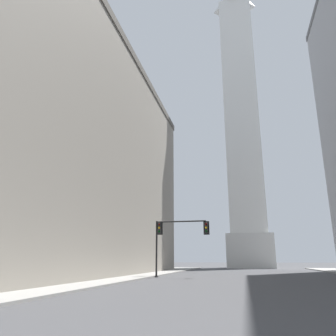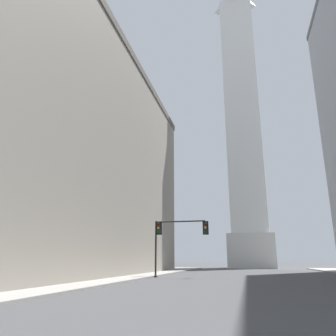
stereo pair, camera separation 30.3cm
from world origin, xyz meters
name	(u,v)px [view 1 (the left image)]	position (x,y,z in m)	size (l,w,h in m)	color
sidewalk_left	(104,280)	(-12.18, 25.10, 0.07)	(5.00, 83.66, 0.15)	gray
building_left	(19,157)	(-24.77, 29.19, 12.65)	(24.98, 49.22, 25.29)	gray
obelisk	(241,115)	(0.00, 69.72, 33.53)	(9.13, 9.13, 70.26)	silver
traffic_light_mid_left	(175,233)	(-7.73, 31.64, 4.17)	(5.50, 0.51, 5.44)	black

